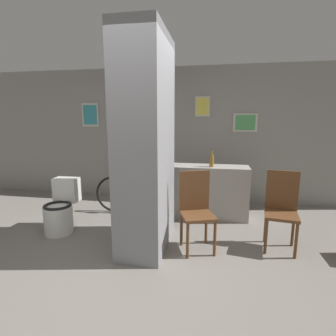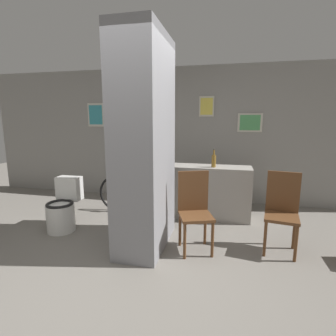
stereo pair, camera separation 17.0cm
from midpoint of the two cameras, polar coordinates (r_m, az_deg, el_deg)
ground_plane at (r=3.19m, az=-8.64°, el=-20.00°), size 14.00×14.00×0.00m
wall_back at (r=5.28m, az=1.57°, el=7.23°), size 8.00×0.09×2.60m
pillar_center at (r=3.23m, az=-3.58°, el=4.98°), size 0.56×1.09×2.60m
counter_shelf at (r=4.41m, az=9.67°, el=-5.14°), size 1.38×0.44×0.86m
toilet at (r=4.17m, az=-20.79°, el=-8.30°), size 0.40×0.56×0.76m
chair_near_pillar at (r=3.30m, az=7.29°, el=-8.63°), size 0.49×0.49×0.98m
chair_by_doorway at (r=3.56m, az=24.83°, el=-8.11°), size 0.44×0.44×0.98m
bicycle at (r=4.55m, az=-4.25°, el=-5.78°), size 1.65×0.42×0.69m
bottle_tall at (r=4.22m, az=11.06°, el=1.64°), size 0.07×0.07×0.30m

